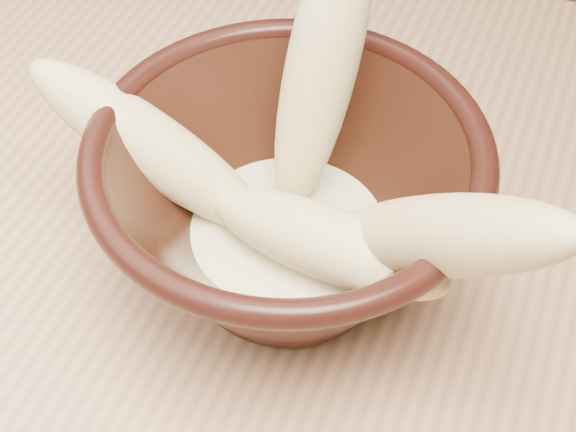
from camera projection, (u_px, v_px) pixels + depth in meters
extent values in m
cube|color=tan|center=(264.00, 305.00, 0.54)|extent=(1.20, 0.80, 0.04)
cylinder|color=tan|center=(19.00, 153.00, 1.16)|extent=(0.05, 0.05, 0.71)
cylinder|color=black|center=(288.00, 270.00, 0.53)|extent=(0.10, 0.10, 0.01)
cylinder|color=black|center=(288.00, 248.00, 0.51)|extent=(0.10, 0.10, 0.01)
torus|color=black|center=(288.00, 150.00, 0.44)|extent=(0.23, 0.23, 0.02)
cylinder|color=beige|center=(288.00, 237.00, 0.50)|extent=(0.13, 0.13, 0.02)
ellipsoid|color=#D0C77B|center=(323.00, 61.00, 0.46)|extent=(0.06, 0.12, 0.20)
ellipsoid|color=#D0C77B|center=(152.00, 148.00, 0.48)|extent=(0.17, 0.05, 0.13)
ellipsoid|color=#D0C77B|center=(435.00, 236.00, 0.41)|extent=(0.17, 0.12, 0.17)
ellipsoid|color=#D0C77B|center=(325.00, 242.00, 0.46)|extent=(0.16, 0.06, 0.05)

